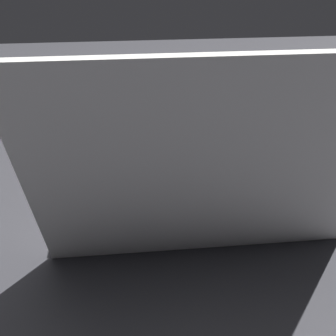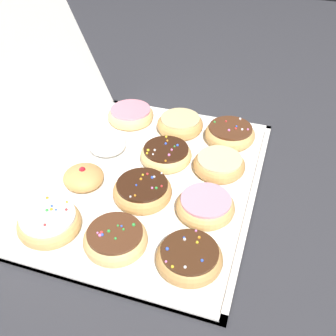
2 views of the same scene
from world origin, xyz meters
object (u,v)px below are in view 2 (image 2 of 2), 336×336
at_px(sprinkle_donut_4, 117,239).
at_px(glazed_ring_donut_7, 181,124).
at_px(glazed_ring_donut_2, 219,164).
at_px(sprinkle_donut_6, 166,154).
at_px(pink_frosted_donut_11, 131,115).
at_px(sprinkle_donut_8, 49,223).
at_px(donut_box, 154,181).
at_px(jelly_filled_donut_9, 84,177).
at_px(powdered_filled_donut_10, 107,144).
at_px(pink_frosted_donut_1, 205,206).
at_px(sprinkle_donut_0, 189,258).
at_px(sprinkle_donut_3, 230,134).
at_px(sprinkle_donut_5, 143,191).

distance_m(sprinkle_donut_4, glazed_ring_donut_7, 0.39).
bearing_deg(glazed_ring_donut_2, sprinkle_donut_6, 91.22).
bearing_deg(pink_frosted_donut_11, glazed_ring_donut_7, -91.79).
xyz_separation_m(glazed_ring_donut_7, sprinkle_donut_8, (-0.40, 0.13, 0.00)).
relative_size(glazed_ring_donut_7, sprinkle_donut_8, 0.98).
relative_size(donut_box, sprinkle_donut_8, 4.82).
distance_m(jelly_filled_donut_9, powdered_filled_donut_10, 0.12).
xyz_separation_m(sprinkle_donut_6, glazed_ring_donut_7, (0.13, 0.00, 0.00)).
relative_size(jelly_filled_donut_9, powdered_filled_donut_10, 0.96).
relative_size(donut_box, pink_frosted_donut_1, 4.97).
bearing_deg(glazed_ring_donut_2, donut_box, 119.22).
height_order(donut_box, sprinkle_donut_4, sprinkle_donut_4).
bearing_deg(jelly_filled_donut_9, sprinkle_donut_0, -116.54).
xyz_separation_m(sprinkle_donut_4, powdered_filled_donut_10, (0.26, 0.14, 0.00)).
bearing_deg(pink_frosted_donut_11, pink_frosted_donut_1, -135.56).
xyz_separation_m(donut_box, sprinkle_donut_3, (0.19, -0.13, 0.03)).
distance_m(sprinkle_donut_6, pink_frosted_donut_11, 0.19).
distance_m(sprinkle_donut_8, powdered_filled_donut_10, 0.26).
xyz_separation_m(glazed_ring_donut_2, sprinkle_donut_4, (-0.27, 0.12, 0.00)).
distance_m(sprinkle_donut_3, glazed_ring_donut_7, 0.12).
distance_m(sprinkle_donut_6, sprinkle_donut_8, 0.30).
relative_size(sprinkle_donut_6, jelly_filled_donut_9, 1.36).
distance_m(sprinkle_donut_3, jelly_filled_donut_9, 0.36).
bearing_deg(sprinkle_donut_6, pink_frosted_donut_1, -137.50).
bearing_deg(pink_frosted_donut_1, donut_box, 62.69).
distance_m(donut_box, sprinkle_donut_0, 0.24).
height_order(donut_box, sprinkle_donut_0, sprinkle_donut_0).
bearing_deg(donut_box, glazed_ring_donut_2, -60.78).
relative_size(sprinkle_donut_6, pink_frosted_donut_11, 0.98).
distance_m(pink_frosted_donut_1, sprinkle_donut_3, 0.26).
height_order(sprinkle_donut_4, pink_frosted_donut_11, sprinkle_donut_4).
bearing_deg(jelly_filled_donut_9, sprinkle_donut_8, -179.75).
distance_m(sprinkle_donut_3, sprinkle_donut_4, 0.41).
xyz_separation_m(sprinkle_donut_3, sprinkle_donut_6, (-0.12, 0.12, -0.00)).
bearing_deg(glazed_ring_donut_2, jelly_filled_donut_9, 117.33).
bearing_deg(glazed_ring_donut_7, sprinkle_donut_0, -161.46).
bearing_deg(sprinkle_donut_4, powdered_filled_donut_10, 27.97).
bearing_deg(pink_frosted_donut_1, sprinkle_donut_3, 0.80).
height_order(sprinkle_donut_3, sprinkle_donut_8, same).
xyz_separation_m(sprinkle_donut_0, powdered_filled_donut_10, (0.26, 0.27, 0.00)).
bearing_deg(sprinkle_donut_4, glazed_ring_donut_7, 0.00).
bearing_deg(sprinkle_donut_3, pink_frosted_donut_11, 87.92).
xyz_separation_m(sprinkle_donut_3, sprinkle_donut_5, (-0.26, 0.12, 0.00)).
distance_m(sprinkle_donut_0, sprinkle_donut_3, 0.39).
bearing_deg(pink_frosted_donut_11, sprinkle_donut_6, -133.71).
height_order(sprinkle_donut_6, jelly_filled_donut_9, jelly_filled_donut_9).
height_order(pink_frosted_donut_1, sprinkle_donut_8, sprinkle_donut_8).
distance_m(glazed_ring_donut_2, sprinkle_donut_6, 0.12).
bearing_deg(sprinkle_donut_3, sprinkle_donut_4, 162.28).
bearing_deg(pink_frosted_donut_1, glazed_ring_donut_7, 25.76).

